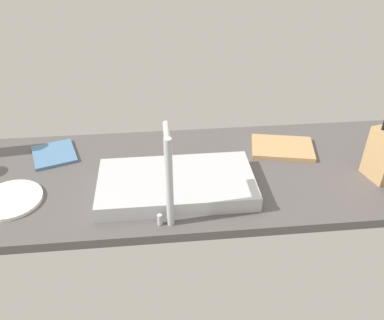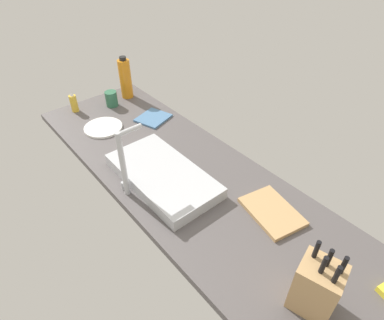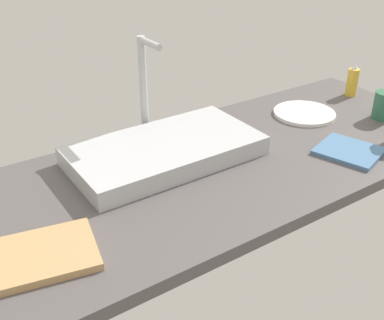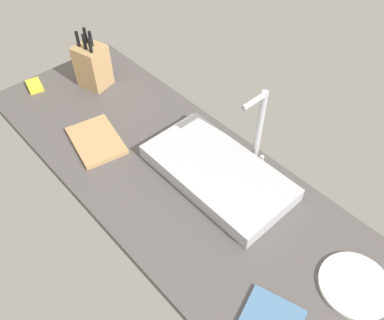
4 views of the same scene
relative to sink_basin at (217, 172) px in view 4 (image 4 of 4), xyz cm
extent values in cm
cube|color=#514C4C|center=(-3.32, -10.35, -4.54)|extent=(198.63, 64.90, 3.50)
cube|color=#B7BABF|center=(0.00, 0.00, 0.00)|extent=(54.80, 28.86, 5.58)
cylinder|color=#B7BABF|center=(2.94, 16.99, 13.21)|extent=(2.40, 2.40, 32.00)
cylinder|color=#B7BABF|center=(2.94, 11.74, 28.21)|extent=(2.00, 10.49, 2.00)
cylinder|color=#B7BABF|center=(6.44, 16.99, -0.79)|extent=(1.60, 1.60, 4.00)
cube|color=tan|center=(-77.67, -1.40, 6.86)|extent=(14.99, 14.04, 19.31)
cylinder|color=black|center=(-81.08, -3.90, 19.88)|extent=(1.71, 1.71, 6.73)
cylinder|color=black|center=(-81.46, 0.10, 19.88)|extent=(1.71, 1.71, 6.73)
cylinder|color=black|center=(-77.27, -2.97, 19.88)|extent=(1.71, 1.71, 6.73)
cylinder|color=black|center=(-77.50, 0.25, 19.88)|extent=(1.71, 1.71, 6.73)
cylinder|color=black|center=(-73.37, -2.69, 19.88)|extent=(1.71, 1.71, 6.73)
cube|color=tan|center=(-45.31, -22.59, -1.89)|extent=(27.79, 21.91, 1.80)
cylinder|color=white|center=(57.31, 0.31, -2.19)|extent=(21.48, 21.48, 1.20)
cube|color=yellow|center=(-94.05, -23.79, -1.59)|extent=(10.13, 7.89, 2.40)
camera|label=1|loc=(5.47, 111.88, 86.38)|focal=37.33mm
camera|label=2|loc=(-93.50, 60.55, 97.21)|focal=30.12mm
camera|label=3|loc=(-61.32, -104.83, 64.18)|focal=44.29mm
camera|label=4|loc=(62.99, -70.16, 109.27)|focal=37.22mm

